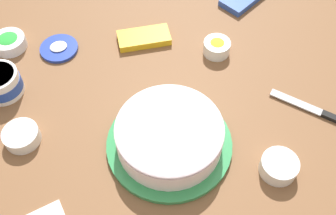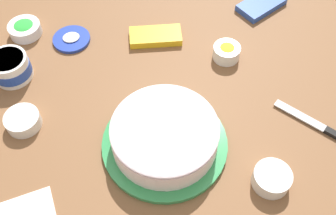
{
  "view_description": "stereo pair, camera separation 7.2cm",
  "coord_description": "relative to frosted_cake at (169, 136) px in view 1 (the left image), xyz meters",
  "views": [
    {
      "loc": [
        -0.22,
        -0.58,
        0.85
      ],
      "look_at": [
        -0.02,
        -0.05,
        0.04
      ],
      "focal_mm": 42.14,
      "sensor_mm": 36.0,
      "label": 1
    },
    {
      "loc": [
        -0.16,
        -0.61,
        0.85
      ],
      "look_at": [
        -0.02,
        -0.05,
        0.04
      ],
      "focal_mm": 42.14,
      "sensor_mm": 36.0,
      "label": 2
    }
  ],
  "objects": [
    {
      "name": "ground_plane",
      "position": [
        0.05,
        0.13,
        -0.04
      ],
      "size": [
        1.54,
        1.54,
        0.0
      ],
      "primitive_type": "plane",
      "color": "brown"
    },
    {
      "name": "frosted_cake",
      "position": [
        0.0,
        0.0,
        0.0
      ],
      "size": [
        0.31,
        0.31,
        0.09
      ],
      "color": "#339351",
      "rests_on": "ground_plane"
    },
    {
      "name": "frosting_tub",
      "position": [
        -0.36,
        0.32,
        -0.01
      ],
      "size": [
        0.11,
        0.11,
        0.07
      ],
      "color": "white",
      "rests_on": "ground_plane"
    },
    {
      "name": "frosting_tub_lid",
      "position": [
        -0.19,
        0.42,
        -0.04
      ],
      "size": [
        0.11,
        0.11,
        0.02
      ],
      "color": "#233DAD",
      "rests_on": "ground_plane"
    },
    {
      "name": "spreading_knife",
      "position": [
        0.4,
        -0.06,
        -0.04
      ],
      "size": [
        0.16,
        0.2,
        0.01
      ],
      "color": "silver",
      "rests_on": "ground_plane"
    },
    {
      "name": "sprinkle_bowl_pink",
      "position": [
        -0.34,
        0.15,
        -0.03
      ],
      "size": [
        0.09,
        0.09,
        0.03
      ],
      "color": "white",
      "rests_on": "ground_plane"
    },
    {
      "name": "sprinkle_bowl_yellow",
      "position": [
        0.24,
        0.24,
        -0.02
      ],
      "size": [
        0.08,
        0.08,
        0.04
      ],
      "color": "white",
      "rests_on": "ground_plane"
    },
    {
      "name": "sprinkle_bowl_green",
      "position": [
        -0.32,
        0.48,
        -0.02
      ],
      "size": [
        0.1,
        0.1,
        0.04
      ],
      "color": "white",
      "rests_on": "ground_plane"
    },
    {
      "name": "sprinkle_bowl_orange",
      "position": [
        0.21,
        -0.16,
        -0.02
      ],
      "size": [
        0.09,
        0.09,
        0.04
      ],
      "color": "white",
      "rests_on": "ground_plane"
    },
    {
      "name": "candy_box_lower",
      "position": [
        0.06,
        0.37,
        -0.03
      ],
      "size": [
        0.16,
        0.1,
        0.02
      ],
      "primitive_type": "cube",
      "rotation": [
        0.0,
        0.0,
        -0.16
      ],
      "color": "yellow",
      "rests_on": "ground_plane"
    }
  ]
}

